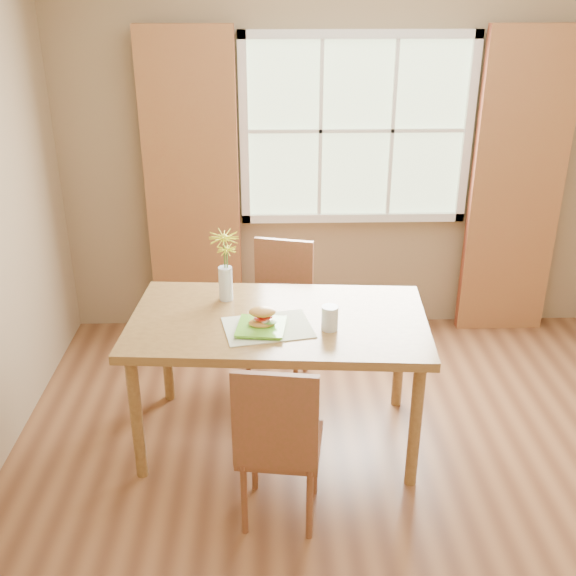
# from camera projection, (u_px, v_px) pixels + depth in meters

# --- Properties ---
(room) EXTENTS (4.24, 3.84, 2.74)m
(room) POSITION_uv_depth(u_px,v_px,m) (404.00, 247.00, 3.04)
(room) COLOR brown
(room) RESTS_ON ground
(window) EXTENTS (1.62, 0.06, 1.32)m
(window) POSITION_uv_depth(u_px,v_px,m) (356.00, 130.00, 4.68)
(window) COLOR beige
(window) RESTS_ON room
(curtain_left) EXTENTS (0.65, 0.08, 2.20)m
(curtain_left) POSITION_uv_depth(u_px,v_px,m) (193.00, 191.00, 4.73)
(curtain_left) COLOR maroon
(curtain_left) RESTS_ON room
(curtain_right) EXTENTS (0.65, 0.08, 2.20)m
(curtain_right) POSITION_uv_depth(u_px,v_px,m) (516.00, 189.00, 4.79)
(curtain_right) COLOR maroon
(curtain_right) RESTS_ON room
(dining_table) EXTENTS (1.66, 1.01, 0.78)m
(dining_table) POSITION_uv_depth(u_px,v_px,m) (278.00, 331.00, 3.68)
(dining_table) COLOR olive
(dining_table) RESTS_ON room
(chair_near) EXTENTS (0.44, 0.44, 0.93)m
(chair_near) POSITION_uv_depth(u_px,v_px,m) (278.00, 439.00, 3.12)
(chair_near) COLOR brown
(chair_near) RESTS_ON room
(chair_far) EXTENTS (0.47, 0.47, 0.93)m
(chair_far) POSITION_uv_depth(u_px,v_px,m) (280.00, 306.00, 4.39)
(chair_far) COLOR brown
(chair_far) RESTS_ON room
(placemat) EXTENTS (0.51, 0.41, 0.01)m
(placemat) POSITION_uv_depth(u_px,v_px,m) (268.00, 328.00, 3.53)
(placemat) COLOR beige
(placemat) RESTS_ON dining_table
(plate) EXTENTS (0.28, 0.28, 0.01)m
(plate) POSITION_uv_depth(u_px,v_px,m) (261.00, 328.00, 3.51)
(plate) COLOR #62BE2F
(plate) RESTS_ON placemat
(croissant_sandwich) EXTENTS (0.15, 0.10, 0.11)m
(croissant_sandwich) POSITION_uv_depth(u_px,v_px,m) (262.00, 317.00, 3.49)
(croissant_sandwich) COLOR gold
(croissant_sandwich) RESTS_ON plate
(water_glass) EXTENTS (0.09, 0.09, 0.13)m
(water_glass) POSITION_uv_depth(u_px,v_px,m) (330.00, 319.00, 3.50)
(water_glass) COLOR silver
(water_glass) RESTS_ON dining_table
(flower_vase) EXTENTS (0.17, 0.17, 0.41)m
(flower_vase) POSITION_uv_depth(u_px,v_px,m) (225.00, 260.00, 3.75)
(flower_vase) COLOR silver
(flower_vase) RESTS_ON dining_table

